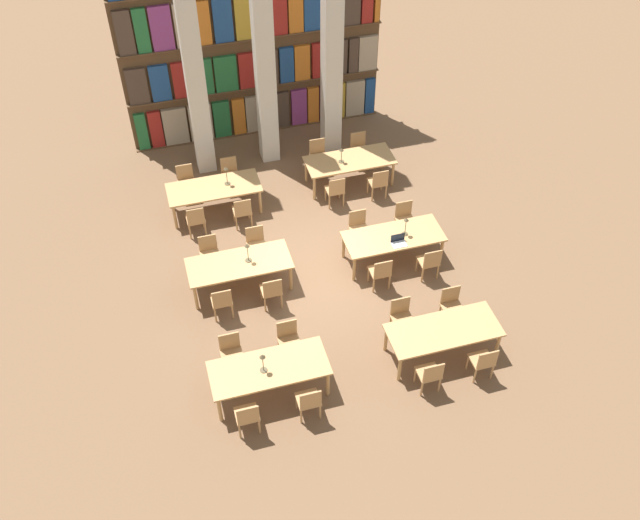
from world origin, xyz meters
name	(u,v)px	position (x,y,z in m)	size (l,w,h in m)	color
ground_plane	(317,272)	(0.00, 0.00, 0.00)	(40.00, 40.00, 0.00)	brown
bookshelf_bank	(253,41)	(0.01, 5.85, 2.68)	(6.80, 0.35, 5.50)	brown
pillar_left	(193,63)	(-1.70, 4.54, 3.00)	(0.46, 0.46, 6.00)	beige
pillar_center	(264,53)	(0.00, 4.54, 3.00)	(0.46, 0.46, 6.00)	beige
pillar_right	(332,44)	(1.70, 4.54, 3.00)	(0.46, 0.46, 6.00)	beige
reading_table_0	(269,370)	(-1.72, -2.81, 0.65)	(2.21, 0.93, 0.72)	tan
chair_0	(247,416)	(-2.29, -3.56, 0.47)	(0.42, 0.40, 0.87)	tan
chair_1	(231,352)	(-2.29, -2.06, 0.47)	(0.42, 0.40, 0.87)	tan
chair_2	(309,401)	(-1.16, -3.56, 0.47)	(0.42, 0.40, 0.87)	tan
chair_3	(289,339)	(-1.16, -2.06, 0.47)	(0.42, 0.40, 0.87)	tan
desk_lamp_0	(263,360)	(-1.82, -2.85, 1.03)	(0.14, 0.14, 0.46)	brown
reading_table_1	(443,332)	(1.75, -2.86, 0.65)	(2.21, 0.93, 0.72)	tan
chair_4	(430,374)	(1.18, -3.61, 0.47)	(0.42, 0.40, 0.87)	tan
chair_5	(402,316)	(1.18, -2.12, 0.47)	(0.42, 0.40, 0.87)	tan
chair_6	(483,361)	(2.27, -3.61, 0.47)	(0.42, 0.40, 0.87)	tan
chair_7	(452,305)	(2.27, -2.12, 0.47)	(0.42, 0.40, 0.87)	tan
reading_table_2	(239,265)	(-1.70, 0.05, 0.65)	(2.21, 0.93, 0.72)	tan
chair_8	(222,301)	(-2.23, -0.70, 0.47)	(0.42, 0.40, 0.87)	tan
chair_9	(209,253)	(-2.23, 0.80, 0.47)	(0.42, 0.40, 0.87)	tan
chair_10	(272,291)	(-1.17, -0.70, 0.47)	(0.42, 0.40, 0.87)	tan
chair_11	(256,244)	(-1.17, 0.80, 0.47)	(0.42, 0.40, 0.87)	tan
desk_lamp_1	(247,249)	(-1.49, 0.06, 1.05)	(0.14, 0.14, 0.48)	brown
reading_table_3	(393,238)	(1.75, -0.07, 0.65)	(2.21, 0.93, 0.72)	tan
chair_12	(381,272)	(1.20, -0.81, 0.47)	(0.42, 0.40, 0.87)	tan
chair_13	(359,227)	(1.20, 0.68, 0.47)	(0.42, 0.40, 0.87)	tan
chair_14	(429,262)	(2.33, -0.81, 0.47)	(0.42, 0.40, 0.87)	tan
chair_15	(405,218)	(2.33, 0.68, 0.47)	(0.42, 0.40, 0.87)	tan
desk_lamp_2	(406,223)	(2.01, -0.08, 1.04)	(0.14, 0.14, 0.47)	brown
laptop	(399,242)	(1.77, -0.33, 0.76)	(0.32, 0.22, 0.21)	silver
reading_table_4	(214,189)	(-1.76, 2.74, 0.65)	(2.21, 0.93, 0.72)	tan
chair_16	(196,219)	(-2.34, 1.99, 0.47)	(0.42, 0.40, 0.87)	tan
chair_17	(186,181)	(-2.34, 3.48, 0.47)	(0.42, 0.40, 0.87)	tan
chair_18	(242,211)	(-1.24, 1.99, 0.47)	(0.42, 0.40, 0.87)	tan
chair_19	(230,173)	(-1.24, 3.48, 0.47)	(0.42, 0.40, 0.87)	tan
desk_lamp_3	(226,172)	(-1.42, 2.77, 1.06)	(0.14, 0.14, 0.50)	brown
reading_table_5	(350,162)	(1.68, 2.88, 0.65)	(2.21, 0.93, 0.72)	tan
chair_20	(335,190)	(1.09, 2.13, 0.47)	(0.42, 0.40, 0.87)	tan
chair_21	(318,155)	(1.09, 3.62, 0.47)	(0.42, 0.40, 0.87)	tan
chair_22	(378,182)	(2.19, 2.13, 0.47)	(0.42, 0.40, 0.87)	tan
chair_23	(359,148)	(2.19, 3.62, 0.47)	(0.42, 0.40, 0.87)	tan
desk_lamp_4	(341,153)	(1.45, 2.85, 1.00)	(0.14, 0.14, 0.41)	brown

